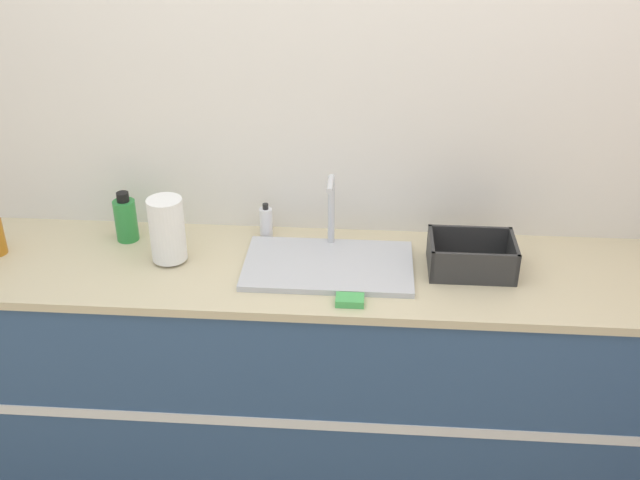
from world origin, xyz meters
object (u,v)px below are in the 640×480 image
object	(u,v)px
dish_rack	(471,259)
soap_dispenser	(266,223)
sink	(328,262)
paper_towel_roll	(167,230)
bottle_green	(126,219)

from	to	relation	value
dish_rack	soap_dispenser	distance (m)	0.74
sink	paper_towel_roll	bearing A→B (deg)	179.47
sink	paper_towel_roll	distance (m)	0.56
sink	paper_towel_roll	world-z (taller)	sink
dish_rack	soap_dispenser	world-z (taller)	soap_dispenser
sink	soap_dispenser	size ratio (longest dim) A/B	4.24
sink	dish_rack	xyz separation A→B (m)	(0.48, 0.02, 0.02)
bottle_green	soap_dispenser	world-z (taller)	bottle_green
dish_rack	bottle_green	world-z (taller)	bottle_green
paper_towel_roll	dish_rack	xyz separation A→B (m)	(1.03, 0.01, -0.08)
paper_towel_roll	soap_dispenser	world-z (taller)	paper_towel_roll
sink	bottle_green	world-z (taller)	sink
sink	bottle_green	xyz separation A→B (m)	(-0.74, 0.15, 0.06)
sink	dish_rack	world-z (taller)	sink
paper_towel_roll	soap_dispenser	size ratio (longest dim) A/B	1.73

